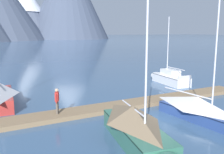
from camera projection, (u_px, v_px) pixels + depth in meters
The scene contains 8 objects.
ground_plane at pixel (159, 123), 15.94m from camera, with size 700.00×700.00×0.00m, color #38567A.
mountain_east_summit at pixel (19, 5), 186.04m from camera, with size 57.26×57.26×46.12m.
dock at pixel (125, 105), 19.35m from camera, with size 23.23×2.35×0.30m.
sailboat_second_berth at pixel (138, 128), 12.81m from camera, with size 3.19×7.25×8.38m.
sailboat_mid_dock_port at pixel (203, 110), 16.14m from camera, with size 2.12×7.52×8.73m.
sailboat_mid_dock_starboard at pixel (168, 78), 28.25m from camera, with size 2.32×6.12×7.19m.
person_on_dock at pixel (57, 99), 16.73m from camera, with size 0.37×0.54×1.69m.
mooring_buoy_channel_marker at pixel (151, 120), 15.88m from camera, with size 0.45×0.45×0.53m.
Camera 1 is at (-9.97, -11.81, 5.67)m, focal length 40.96 mm.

